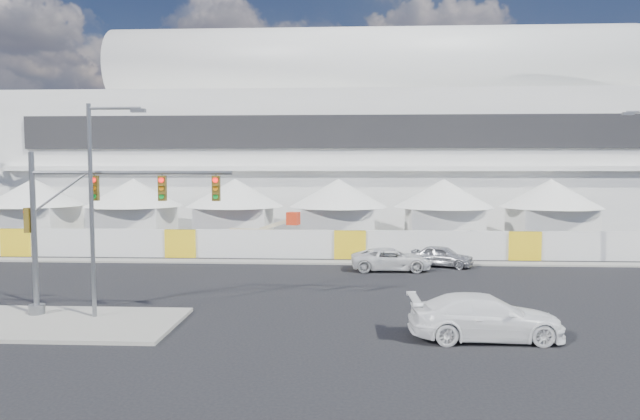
{
  "coord_description": "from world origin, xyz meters",
  "views": [
    {
      "loc": [
        5.9,
        -25.1,
        6.37
      ],
      "look_at": [
        4.13,
        10.0,
        3.75
      ],
      "focal_mm": 32.0,
      "sensor_mm": 36.0,
      "label": 1
    }
  ],
  "objects_px": {
    "pickup_near": "(485,317)",
    "pickup_curb": "(391,259)",
    "sedan_silver": "(442,256)",
    "streetlight_median": "(97,196)",
    "traffic_mast": "(79,225)",
    "lot_car_a": "(477,241)",
    "boom_lift": "(246,243)"
  },
  "relations": [
    {
      "from": "pickup_curb",
      "to": "traffic_mast",
      "type": "height_order",
      "value": "traffic_mast"
    },
    {
      "from": "sedan_silver",
      "to": "lot_car_a",
      "type": "height_order",
      "value": "lot_car_a"
    },
    {
      "from": "sedan_silver",
      "to": "streetlight_median",
      "type": "relative_size",
      "value": 0.45
    },
    {
      "from": "pickup_near",
      "to": "lot_car_a",
      "type": "distance_m",
      "value": 23.13
    },
    {
      "from": "pickup_near",
      "to": "traffic_mast",
      "type": "bearing_deg",
      "value": 81.25
    },
    {
      "from": "pickup_curb",
      "to": "streetlight_median",
      "type": "bearing_deg",
      "value": 131.34
    },
    {
      "from": "pickup_curb",
      "to": "lot_car_a",
      "type": "height_order",
      "value": "lot_car_a"
    },
    {
      "from": "streetlight_median",
      "to": "pickup_near",
      "type": "bearing_deg",
      "value": -6.71
    },
    {
      "from": "lot_car_a",
      "to": "boom_lift",
      "type": "bearing_deg",
      "value": 121.48
    },
    {
      "from": "traffic_mast",
      "to": "streetlight_median",
      "type": "xyz_separation_m",
      "value": [
        0.94,
        -0.29,
        1.24
      ]
    },
    {
      "from": "boom_lift",
      "to": "sedan_silver",
      "type": "bearing_deg",
      "value": -3.34
    },
    {
      "from": "pickup_near",
      "to": "traffic_mast",
      "type": "distance_m",
      "value": 16.84
    },
    {
      "from": "boom_lift",
      "to": "pickup_curb",
      "type": "bearing_deg",
      "value": -15.87
    },
    {
      "from": "sedan_silver",
      "to": "pickup_curb",
      "type": "relative_size",
      "value": 0.8
    },
    {
      "from": "pickup_near",
      "to": "streetlight_median",
      "type": "bearing_deg",
      "value": 81.87
    },
    {
      "from": "pickup_curb",
      "to": "pickup_near",
      "type": "distance_m",
      "value": 14.27
    },
    {
      "from": "pickup_near",
      "to": "pickup_curb",
      "type": "bearing_deg",
      "value": 8.46
    },
    {
      "from": "pickup_curb",
      "to": "lot_car_a",
      "type": "bearing_deg",
      "value": -41.61
    },
    {
      "from": "sedan_silver",
      "to": "streetlight_median",
      "type": "bearing_deg",
      "value": 154.8
    },
    {
      "from": "sedan_silver",
      "to": "streetlight_median",
      "type": "distance_m",
      "value": 21.93
    },
    {
      "from": "boom_lift",
      "to": "pickup_near",
      "type": "bearing_deg",
      "value": -43.43
    },
    {
      "from": "lot_car_a",
      "to": "streetlight_median",
      "type": "relative_size",
      "value": 0.51
    },
    {
      "from": "pickup_near",
      "to": "streetlight_median",
      "type": "xyz_separation_m",
      "value": [
        -15.47,
        1.82,
        4.39
      ]
    },
    {
      "from": "sedan_silver",
      "to": "traffic_mast",
      "type": "xyz_separation_m",
      "value": [
        -17.34,
        -13.54,
        3.3
      ]
    },
    {
      "from": "pickup_curb",
      "to": "streetlight_median",
      "type": "height_order",
      "value": "streetlight_median"
    },
    {
      "from": "lot_car_a",
      "to": "sedan_silver",
      "type": "bearing_deg",
      "value": 174.39
    },
    {
      "from": "sedan_silver",
      "to": "pickup_curb",
      "type": "bearing_deg",
      "value": 139.84
    },
    {
      "from": "sedan_silver",
      "to": "lot_car_a",
      "type": "distance_m",
      "value": 7.95
    },
    {
      "from": "traffic_mast",
      "to": "streetlight_median",
      "type": "relative_size",
      "value": 1.0
    },
    {
      "from": "traffic_mast",
      "to": "sedan_silver",
      "type": "bearing_deg",
      "value": 37.97
    },
    {
      "from": "sedan_silver",
      "to": "lot_car_a",
      "type": "xyz_separation_m",
      "value": [
        3.76,
        7.0,
        0.07
      ]
    },
    {
      "from": "traffic_mast",
      "to": "streetlight_median",
      "type": "distance_m",
      "value": 1.58
    }
  ]
}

